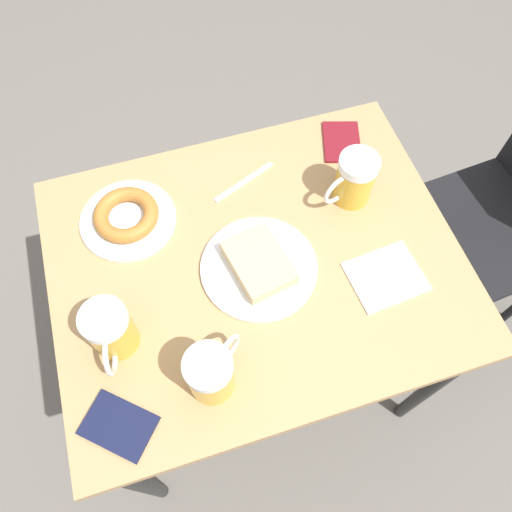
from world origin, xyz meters
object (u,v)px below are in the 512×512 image
object	(u,v)px
plate_with_donut	(127,217)
beer_mug_right	(211,373)
plate_with_cake	(261,265)
passport_near_edge	(119,426)
napkin_folded	(386,277)
beer_mug_left	(354,179)
passport_far_edge	(342,142)
beer_mug_center	(110,331)
fork	(244,182)

from	to	relation	value
plate_with_donut	beer_mug_right	size ratio (longest dim) A/B	1.70
plate_with_cake	passport_near_edge	world-z (taller)	plate_with_cake
napkin_folded	beer_mug_right	bearing A→B (deg)	-75.50
beer_mug_left	passport_far_edge	distance (m)	0.17
plate_with_donut	beer_mug_center	distance (m)	0.28
beer_mug_right	napkin_folded	size ratio (longest dim) A/B	0.79
fork	plate_with_cake	bearing A→B (deg)	-7.69
plate_with_donut	fork	size ratio (longest dim) A/B	1.32
plate_with_cake	napkin_folded	xyz separation A→B (m)	(0.10, 0.24, -0.01)
beer_mug_center	beer_mug_right	bearing A→B (deg)	50.18
beer_mug_left	passport_near_edge	bearing A→B (deg)	-59.86
passport_far_edge	plate_with_donut	bearing A→B (deg)	-82.83
beer_mug_left	beer_mug_center	world-z (taller)	same
beer_mug_center	passport_far_edge	world-z (taller)	beer_mug_center
passport_far_edge	beer_mug_center	bearing A→B (deg)	-60.95
plate_with_donut	beer_mug_right	world-z (taller)	beer_mug_right
beer_mug_center	fork	world-z (taller)	beer_mug_center
plate_with_donut	passport_near_edge	distance (m)	0.44
plate_with_donut	beer_mug_center	world-z (taller)	beer_mug_center
plate_with_donut	beer_mug_center	bearing A→B (deg)	-14.62
beer_mug_right	fork	bearing A→B (deg)	156.17
napkin_folded	fork	xyz separation A→B (m)	(-0.32, -0.21, -0.00)
beer_mug_center	beer_mug_right	xyz separation A→B (m)	(0.13, 0.16, 0.00)
beer_mug_center	beer_mug_right	size ratio (longest dim) A/B	1.05
beer_mug_right	napkin_folded	distance (m)	0.42
beer_mug_center	passport_near_edge	distance (m)	0.17
plate_with_cake	beer_mug_left	distance (m)	0.28
beer_mug_left	fork	world-z (taller)	beer_mug_left
passport_near_edge	fork	bearing A→B (deg)	140.48
plate_with_donut	passport_far_edge	bearing A→B (deg)	97.17
passport_far_edge	passport_near_edge	bearing A→B (deg)	-52.03
plate_with_donut	fork	world-z (taller)	plate_with_donut
beer_mug_right	plate_with_donut	bearing A→B (deg)	-167.71
beer_mug_left	plate_with_cake	bearing A→B (deg)	-65.11
plate_with_cake	plate_with_donut	xyz separation A→B (m)	(-0.20, -0.25, 0.00)
passport_near_edge	beer_mug_center	bearing A→B (deg)	170.22
plate_with_donut	beer_mug_center	xyz separation A→B (m)	(0.27, -0.07, 0.05)
beer_mug_right	beer_mug_center	bearing A→B (deg)	-129.82
fork	passport_near_edge	xyz separation A→B (m)	(0.45, -0.37, 0.00)
plate_with_donut	beer_mug_center	size ratio (longest dim) A/B	1.62
plate_with_donut	fork	xyz separation A→B (m)	(-0.02, 0.28, -0.02)
beer_mug_right	passport_near_edge	size ratio (longest dim) A/B	0.82
passport_near_edge	passport_far_edge	xyz separation A→B (m)	(-0.50, 0.64, 0.00)
beer_mug_center	beer_mug_left	bearing A→B (deg)	108.21
beer_mug_center	passport_far_edge	distance (m)	0.70
plate_with_cake	passport_far_edge	xyz separation A→B (m)	(-0.27, 0.29, -0.01)
fork	napkin_folded	bearing A→B (deg)	33.40
fork	passport_near_edge	size ratio (longest dim) A/B	1.06
beer_mug_center	passport_near_edge	bearing A→B (deg)	-9.78
beer_mug_right	fork	distance (m)	0.47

